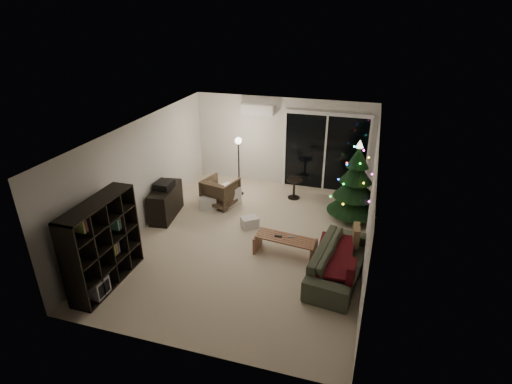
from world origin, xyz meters
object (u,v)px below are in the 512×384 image
bookshelf (93,242)px  media_cabinet (166,202)px  sofa (339,262)px  coffee_table (285,246)px  armchair (221,192)px  christmas_tree (356,181)px

bookshelf → media_cabinet: size_ratio=1.38×
sofa → coffee_table: sofa is taller
armchair → christmas_tree: (3.33, 0.18, 0.63)m
armchair → sofa: bearing=159.5°
armchair → christmas_tree: 3.39m
media_cabinet → bookshelf: bearing=-97.5°
coffee_table → media_cabinet: bearing=173.0°
media_cabinet → coffee_table: size_ratio=0.97×
coffee_table → armchair: bearing=147.4°
bookshelf → armchair: bookshelf is taller
sofa → coffee_table: size_ratio=1.68×
coffee_table → christmas_tree: size_ratio=0.63×
bookshelf → armchair: bearing=51.4°
sofa → bookshelf: bearing=116.2°
media_cabinet → sofa: bearing=-23.2°
christmas_tree → media_cabinet: bearing=-165.3°
bookshelf → christmas_tree: bearing=18.5°
coffee_table → christmas_tree: bearing=65.3°
bookshelf → sofa: 4.56m
armchair → coffee_table: armchair is taller
media_cabinet → sofa: media_cabinet is taller
sofa → coffee_table: 1.21m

